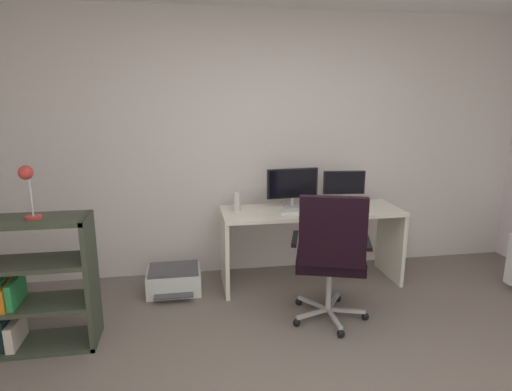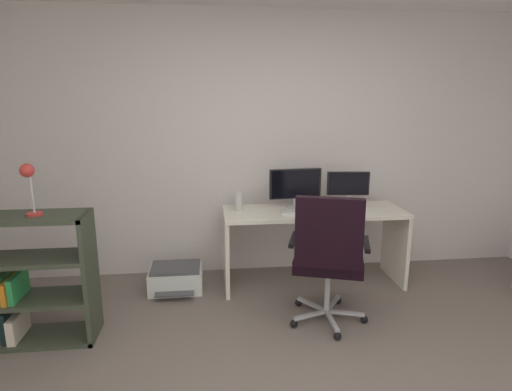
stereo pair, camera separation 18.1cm
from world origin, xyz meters
name	(u,v)px [view 1 (the left image)]	position (x,y,z in m)	size (l,w,h in m)	color
wall_back	(261,146)	(0.00, 2.36, 1.28)	(5.51, 0.10, 2.56)	silver
desk	(311,227)	(0.39, 1.89, 0.55)	(1.68, 0.57, 0.73)	white
monitor_main	(292,185)	(0.24, 2.01, 0.94)	(0.50, 0.18, 0.37)	#B2B5B7
monitor_secondary	(344,185)	(0.75, 2.01, 0.93)	(0.40, 0.18, 0.33)	#B2B5B7
keyboard	(298,211)	(0.24, 1.81, 0.74)	(0.34, 0.13, 0.02)	silver
computer_mouse	(328,209)	(0.53, 1.80, 0.75)	(0.06, 0.10, 0.03)	black
desktop_speaker	(236,202)	(-0.30, 1.96, 0.81)	(0.07, 0.07, 0.17)	silver
office_chair	(331,252)	(0.31, 1.11, 0.60)	(0.67, 0.67, 1.08)	#B7BABC
bookshelf	(7,292)	(-2.01, 1.17, 0.43)	(0.94, 0.34, 0.95)	#394131
desk_lamp	(27,182)	(-1.79, 1.17, 1.21)	(0.12, 0.11, 0.36)	red
printer	(174,280)	(-0.90, 1.90, 0.11)	(0.48, 0.46, 0.23)	white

